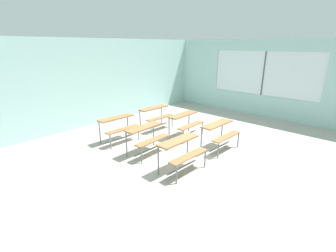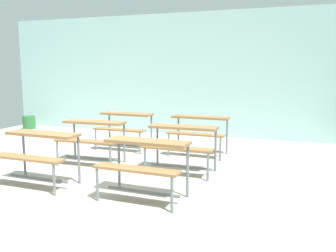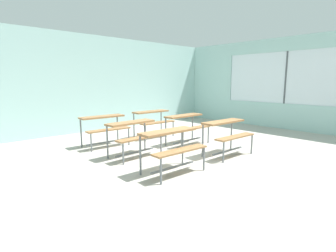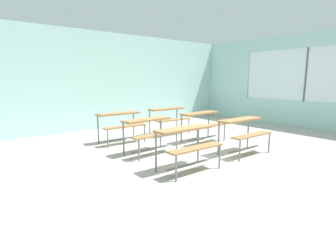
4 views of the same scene
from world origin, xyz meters
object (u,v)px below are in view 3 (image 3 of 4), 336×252
at_px(desk_bench_r2c1, 153,117).
at_px(desk_bench_r2c0, 104,124).
at_px(desk_bench_r0c1, 227,130).
at_px(desk_bench_r1c1, 187,122).
at_px(desk_bench_r1c0, 134,131).
at_px(desk_bench_r0c0, 172,141).

bearing_deg(desk_bench_r2c1, desk_bench_r2c0, -177.49).
distance_m(desk_bench_r0c1, desk_bench_r1c1, 1.28).
xyz_separation_m(desk_bench_r1c0, desk_bench_r2c0, (0.00, 1.25, 0.00)).
bearing_deg(desk_bench_r2c0, desk_bench_r1c1, -35.38).
bearing_deg(desk_bench_r1c0, desk_bench_r1c1, -2.12).
xyz_separation_m(desk_bench_r0c1, desk_bench_r1c0, (-1.54, 1.28, 0.00)).
distance_m(desk_bench_r0c1, desk_bench_r2c1, 2.55).
bearing_deg(desk_bench_r1c1, desk_bench_r0c1, -94.90).
relative_size(desk_bench_r0c0, desk_bench_r2c0, 1.00).
relative_size(desk_bench_r0c1, desk_bench_r1c0, 1.00).
relative_size(desk_bench_r1c0, desk_bench_r2c0, 1.00).
relative_size(desk_bench_r0c0, desk_bench_r2c1, 1.00).
distance_m(desk_bench_r1c0, desk_bench_r2c0, 1.25).
xyz_separation_m(desk_bench_r0c1, desk_bench_r1c1, (0.09, 1.28, 0.00)).
bearing_deg(desk_bench_r2c0, desk_bench_r0c0, -90.13).
bearing_deg(desk_bench_r0c1, desk_bench_r0c0, -178.17).
height_order(desk_bench_r1c0, desk_bench_r1c1, same).
height_order(desk_bench_r0c0, desk_bench_r1c1, same).
height_order(desk_bench_r1c1, desk_bench_r2c0, same).
relative_size(desk_bench_r1c0, desk_bench_r2c1, 1.00).
relative_size(desk_bench_r1c0, desk_bench_r1c1, 1.01).
distance_m(desk_bench_r1c0, desk_bench_r1c1, 1.63).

